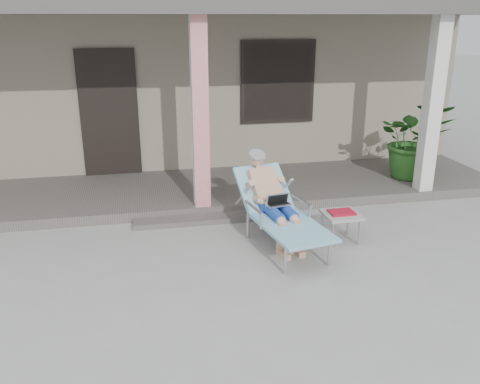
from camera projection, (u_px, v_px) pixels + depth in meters
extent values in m
plane|color=#9E9E99|center=(229.00, 286.00, 5.43)|extent=(60.00, 60.00, 0.00)
cube|color=gray|center=(175.00, 77.00, 10.96)|extent=(10.00, 5.00, 3.00)
cube|color=black|center=(109.00, 114.00, 8.47)|extent=(0.95, 0.06, 2.10)
cube|color=black|center=(278.00, 82.00, 8.86)|extent=(1.20, 0.06, 1.30)
cube|color=black|center=(278.00, 82.00, 8.86)|extent=(1.32, 0.05, 1.42)
cube|color=#605B56|center=(196.00, 191.00, 8.18)|extent=(10.00, 2.00, 0.15)
cube|color=red|center=(200.00, 115.00, 6.94)|extent=(0.22, 0.22, 2.61)
cube|color=silver|center=(432.00, 107.00, 7.60)|extent=(0.22, 0.22, 2.61)
cube|color=#474442|center=(190.00, 6.00, 7.26)|extent=(10.00, 2.30, 0.24)
cube|color=#605B56|center=(205.00, 219.00, 7.13)|extent=(2.00, 0.30, 0.07)
cylinder|color=#B7B7BC|center=(285.00, 261.00, 5.63)|extent=(0.04, 0.04, 0.34)
cylinder|color=#B7B7BC|center=(329.00, 252.00, 5.82)|extent=(0.04, 0.04, 0.34)
cylinder|color=#B7B7BC|center=(248.00, 226.00, 6.57)|extent=(0.04, 0.04, 0.34)
cylinder|color=#B7B7BC|center=(287.00, 220.00, 6.77)|extent=(0.04, 0.04, 0.34)
cube|color=#B7B7BC|center=(292.00, 229.00, 6.02)|extent=(0.76, 1.19, 0.03)
cube|color=#8FDDDB|center=(292.00, 227.00, 6.01)|extent=(0.85, 1.25, 0.04)
cube|color=#B7B7BC|center=(264.00, 191.00, 6.66)|extent=(0.65, 0.62, 0.45)
cube|color=#8FDDDB|center=(264.00, 189.00, 6.65)|extent=(0.75, 0.70, 0.51)
cylinder|color=#959597|center=(256.00, 154.00, 6.75)|extent=(0.26, 0.26, 0.12)
cube|color=silver|center=(277.00, 204.00, 6.31)|extent=(0.34, 0.26, 0.21)
cube|color=#A1A19D|center=(342.00, 215.00, 6.43)|extent=(0.45, 0.45, 0.04)
cylinder|color=#B7B7BC|center=(333.00, 235.00, 6.29)|extent=(0.03, 0.03, 0.34)
cylinder|color=#B7B7BC|center=(359.00, 233.00, 6.36)|extent=(0.03, 0.03, 0.34)
cylinder|color=#B7B7BC|center=(323.00, 224.00, 6.62)|extent=(0.03, 0.03, 0.34)
cylinder|color=#B7B7BC|center=(348.00, 222.00, 6.69)|extent=(0.03, 0.03, 0.34)
cube|color=#AE1229|center=(342.00, 212.00, 6.42)|extent=(0.32, 0.24, 0.03)
cube|color=black|center=(338.00, 209.00, 6.53)|extent=(0.31, 0.02, 0.03)
imported|color=#26591E|center=(414.00, 140.00, 8.42)|extent=(1.43, 1.33, 1.30)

